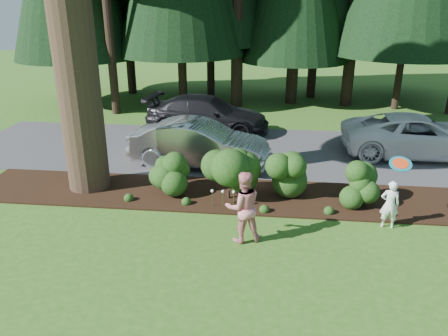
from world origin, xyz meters
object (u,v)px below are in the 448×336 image
(car_dark_suv, at_px, (207,114))
(frisbee, at_px, (401,164))
(child, at_px, (390,204))
(car_white_suv, at_px, (418,136))
(car_silver_wagon, at_px, (199,144))
(adult, at_px, (243,207))

(car_dark_suv, relative_size, frisbee, 9.43)
(car_dark_suv, height_order, frisbee, frisbee)
(child, bearing_deg, car_white_suv, -105.77)
(child, bearing_deg, frisbee, -113.56)
(car_silver_wagon, height_order, adult, adult)
(frisbee, bearing_deg, car_white_suv, 68.55)
(car_dark_suv, distance_m, frisbee, 9.78)
(frisbee, bearing_deg, adult, -159.43)
(car_dark_suv, bearing_deg, car_silver_wagon, -168.08)
(car_silver_wagon, relative_size, adult, 2.68)
(frisbee, bearing_deg, child, -119.86)
(car_white_suv, xyz_separation_m, frisbee, (-2.12, -5.40, 0.82))
(car_dark_suv, bearing_deg, adult, -159.01)
(car_silver_wagon, relative_size, car_white_suv, 0.88)
(child, distance_m, frisbee, 1.07)
(car_white_suv, xyz_separation_m, adult, (-6.01, -6.86, 0.10))
(car_white_suv, height_order, child, car_white_suv)
(car_silver_wagon, distance_m, child, 6.73)
(car_white_suv, bearing_deg, adult, 137.86)
(adult, bearing_deg, car_white_suv, -149.72)
(adult, xyz_separation_m, frisbee, (3.89, 1.46, 0.71))
(car_dark_suv, xyz_separation_m, adult, (2.21, -9.06, 0.09))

